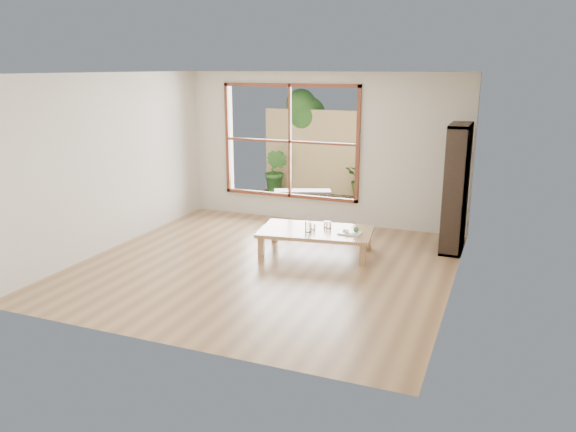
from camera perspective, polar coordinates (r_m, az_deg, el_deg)
name	(u,v)px	position (r m, az deg, el deg)	size (l,w,h in m)	color
ground	(266,265)	(7.88, -2.20, -4.95)	(5.00, 5.00, 0.00)	#A78053
low_table	(316,233)	(8.27, 2.86, -1.69)	(1.74, 1.13, 0.36)	tan
floor_cushion	(273,231)	(9.32, -1.48, -1.53)	(0.49, 0.49, 0.07)	white
bookshelf	(456,188)	(8.66, 16.72, 2.74)	(0.30, 0.85, 1.89)	black
glass_tall	(308,227)	(8.13, 2.04, -1.09)	(0.09, 0.09, 0.16)	silver
glass_mid	(329,225)	(8.32, 4.16, -0.92)	(0.08, 0.08, 0.11)	silver
glass_short	(326,224)	(8.39, 3.89, -0.83)	(0.07, 0.07, 0.09)	silver
glass_small	(313,227)	(8.25, 2.56, -1.10)	(0.07, 0.07, 0.09)	silver
food_tray	(351,232)	(8.10, 6.43, -1.64)	(0.32, 0.24, 0.10)	white
deck	(311,204)	(11.26, 2.33, 1.18)	(2.80, 2.00, 0.05)	#332D25
garden_bench	(302,193)	(10.84, 1.48, 2.32)	(1.13, 0.69, 0.34)	black
bamboo_fence	(327,153)	(12.02, 3.98, 6.41)	(2.80, 0.06, 1.80)	#DEB871
shrub_right	(366,179)	(11.54, 7.94, 3.79)	(0.81, 0.70, 0.90)	#305B21
shrub_left	(276,171)	(12.14, -1.23, 4.60)	(0.52, 0.42, 0.95)	#305B21
garden_tree	(302,116)	(12.44, 1.45, 10.09)	(1.04, 0.85, 2.22)	#4C3D2D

